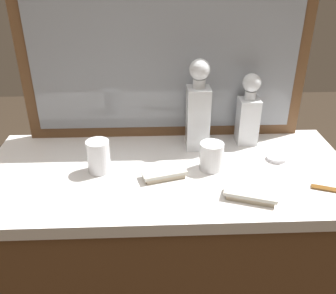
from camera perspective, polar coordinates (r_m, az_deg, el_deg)
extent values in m
cube|color=brown|center=(1.44, 0.00, -18.59)|extent=(1.13, 0.52, 0.80)
cube|color=white|center=(1.17, 0.00, -4.27)|extent=(1.17, 0.53, 0.04)
cube|color=brown|center=(1.26, -0.50, 16.99)|extent=(0.98, 0.03, 0.73)
cube|color=gray|center=(1.24, -0.48, 16.86)|extent=(0.90, 0.01, 0.65)
cube|color=white|center=(1.24, 4.65, 4.46)|extent=(0.08, 0.08, 0.22)
cube|color=#8C4C14|center=(1.26, 4.61, 3.42)|extent=(0.06, 0.06, 0.17)
cylinder|color=white|center=(1.20, 4.88, 9.85)|extent=(0.04, 0.04, 0.03)
sphere|color=white|center=(1.19, 4.97, 11.95)|extent=(0.07, 0.07, 0.07)
cube|color=white|center=(1.32, 12.27, 3.96)|extent=(0.07, 0.07, 0.16)
cube|color=#8C4C14|center=(1.32, 12.18, 3.16)|extent=(0.06, 0.06, 0.12)
cylinder|color=white|center=(1.28, 12.71, 7.91)|extent=(0.04, 0.04, 0.03)
sphere|color=white|center=(1.27, 12.92, 9.75)|extent=(0.06, 0.06, 0.06)
cylinder|color=white|center=(1.15, 6.79, -1.45)|extent=(0.07, 0.07, 0.09)
cylinder|color=silver|center=(1.17, 6.69, -3.09)|extent=(0.07, 0.07, 0.01)
cylinder|color=white|center=(1.14, -10.76, -1.48)|extent=(0.07, 0.07, 0.10)
cylinder|color=silver|center=(1.16, -10.56, -3.44)|extent=(0.07, 0.07, 0.01)
cube|color=#B7A88C|center=(1.11, -0.62, -4.48)|extent=(0.13, 0.08, 0.01)
cube|color=beige|center=(1.11, -0.62, -3.95)|extent=(0.14, 0.09, 0.01)
cube|color=#B7A88C|center=(1.05, 12.74, -7.52)|extent=(0.14, 0.09, 0.01)
cube|color=beige|center=(1.04, 12.81, -6.99)|extent=(0.16, 0.10, 0.01)
cylinder|color=silver|center=(1.26, 16.53, -1.66)|extent=(0.06, 0.06, 0.01)
cube|color=brown|center=(1.16, 24.26, -6.11)|extent=(0.12, 0.06, 0.01)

